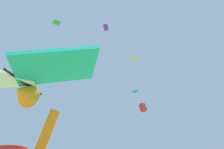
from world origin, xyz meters
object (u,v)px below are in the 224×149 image
at_px(distant_kite_purple_high_right, 106,27).
at_px(distant_kite_red_low_left, 143,108).
at_px(distant_kite_green_low_right, 57,22).
at_px(distant_kite_teal_high_left, 135,91).
at_px(distant_kite_yellow_mid_right, 135,58).
at_px(held_stunt_kite, 21,78).

bearing_deg(distant_kite_purple_high_right, distant_kite_red_low_left, 52.97).
relative_size(distant_kite_purple_high_right, distant_kite_green_low_right, 1.43).
distance_m(distant_kite_teal_high_left, distant_kite_yellow_mid_right, 16.59).
bearing_deg(distant_kite_teal_high_left, distant_kite_purple_high_right, -94.38).
bearing_deg(held_stunt_kite, distant_kite_purple_high_right, 108.12).
distance_m(held_stunt_kite, distant_kite_green_low_right, 15.83).
distance_m(distant_kite_green_low_right, distant_kite_red_low_left, 12.74).
relative_size(held_stunt_kite, distant_kite_green_low_right, 2.84).
bearing_deg(held_stunt_kite, distant_kite_green_low_right, 123.83).
distance_m(distant_kite_purple_high_right, distant_kite_yellow_mid_right, 10.85).
bearing_deg(distant_kite_yellow_mid_right, distant_kite_purple_high_right, 126.18).
height_order(held_stunt_kite, distant_kite_red_low_left, distant_kite_red_low_left).
xyz_separation_m(held_stunt_kite, distant_kite_red_low_left, (-3.05, 21.89, 6.68)).
distance_m(held_stunt_kite, distant_kite_red_low_left, 23.09).
bearing_deg(distant_kite_green_low_right, distant_kite_red_low_left, 72.14).
distance_m(distant_kite_green_low_right, distant_kite_yellow_mid_right, 6.34).
bearing_deg(distant_kite_teal_high_left, distant_kite_green_low_right, -95.35).
height_order(distant_kite_green_low_right, distant_kite_red_low_left, distant_kite_green_low_right).
relative_size(distant_kite_teal_high_left, distant_kite_green_low_right, 1.91).
bearing_deg(distant_kite_red_low_left, distant_kite_green_low_right, -107.86).
bearing_deg(distant_kite_yellow_mid_right, held_stunt_kite, -82.67).
height_order(distant_kite_purple_high_right, distant_kite_red_low_left, distant_kite_purple_high_right).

